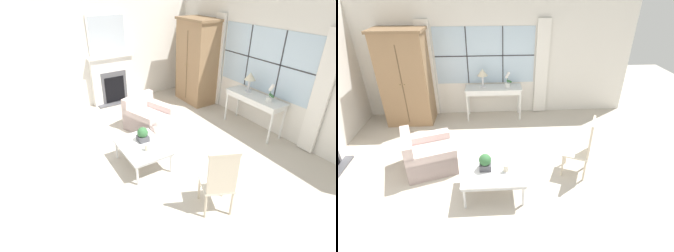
# 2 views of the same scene
# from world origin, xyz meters

# --- Properties ---
(ground_plane) EXTENTS (14.00, 14.00, 0.00)m
(ground_plane) POSITION_xyz_m (0.00, 0.00, 0.00)
(ground_plane) COLOR #BCB2A3
(wall_back_windowed) EXTENTS (7.20, 0.14, 2.80)m
(wall_back_windowed) POSITION_xyz_m (0.00, 3.02, 1.39)
(wall_back_windowed) COLOR silver
(wall_back_windowed) RESTS_ON ground_plane
(armoire) EXTENTS (1.14, 0.72, 2.21)m
(armoire) POSITION_xyz_m (-1.84, 2.62, 1.11)
(armoire) COLOR #93704C
(armoire) RESTS_ON ground_plane
(console_table) EXTENTS (1.37, 0.47, 0.81)m
(console_table) POSITION_xyz_m (0.18, 2.70, 0.72)
(console_table) COLOR white
(console_table) RESTS_ON ground_plane
(table_lamp) EXTENTS (0.25, 0.25, 0.45)m
(table_lamp) POSITION_xyz_m (-0.07, 2.74, 1.14)
(table_lamp) COLOR silver
(table_lamp) RESTS_ON console_table
(potted_orchid) EXTENTS (0.17, 0.13, 0.38)m
(potted_orchid) POSITION_xyz_m (0.53, 2.71, 0.95)
(potted_orchid) COLOR white
(potted_orchid) RESTS_ON console_table
(armchair_upholstered) EXTENTS (1.09, 1.08, 0.73)m
(armchair_upholstered) POSITION_xyz_m (-1.08, 0.71, 0.25)
(armchair_upholstered) COLOR beige
(armchair_upholstered) RESTS_ON ground_plane
(side_chair_wooden) EXTENTS (0.58, 0.58, 1.10)m
(side_chair_wooden) POSITION_xyz_m (1.70, 0.36, 0.60)
(side_chair_wooden) COLOR beige
(side_chair_wooden) RESTS_ON ground_plane
(coffee_table) EXTENTS (1.00, 0.75, 0.43)m
(coffee_table) POSITION_xyz_m (0.11, -0.04, 0.39)
(coffee_table) COLOR silver
(coffee_table) RESTS_ON ground_plane
(potted_plant_small) EXTENTS (0.20, 0.20, 0.27)m
(potted_plant_small) POSITION_xyz_m (-0.01, 0.04, 0.56)
(potted_plant_small) COLOR #4C4C51
(potted_plant_small) RESTS_ON coffee_table
(pillar_candle) EXTENTS (0.12, 0.12, 0.14)m
(pillar_candle) POSITION_xyz_m (0.32, -0.05, 0.49)
(pillar_candle) COLOR silver
(pillar_candle) RESTS_ON coffee_table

